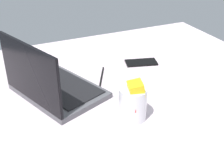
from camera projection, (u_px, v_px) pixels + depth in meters
laptop at (52, 86)px, 106.31cm from camera, size 39.17×33.58×23.00cm
snack_cup at (133, 102)px, 93.86cm from camera, size 9.76×9.69×13.91cm
cell_phone at (141, 62)px, 132.43cm from camera, size 10.29×15.31×0.80cm
charger_cable at (102, 77)px, 120.67cm from camera, size 15.35×8.39×0.60cm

